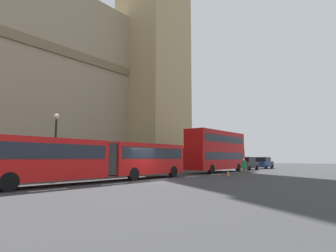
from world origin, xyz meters
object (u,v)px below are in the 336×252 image
articulated_bus (103,158)px  pedestrian_near_cones (244,167)px  traffic_cone_west (228,173)px  street_lamp (55,141)px  sedan_lead (247,164)px  sedan_trailing (264,163)px  double_decker_bus (217,150)px  traffic_cone_middle (244,172)px

articulated_bus → pedestrian_near_cones: articulated_bus is taller
articulated_bus → traffic_cone_west: articulated_bus is taller
street_lamp → articulated_bus: bearing=-75.4°
sedan_lead → sedan_trailing: 6.74m
double_decker_bus → sedan_trailing: double_decker_bus is taller
sedan_trailing → pedestrian_near_cones: (-22.91, -6.44, -0.00)m
articulated_bus → traffic_cone_west: (11.40, -4.31, -1.46)m
sedan_trailing → street_lamp: (-33.88, 4.66, 2.14)m
street_lamp → pedestrian_near_cones: street_lamp is taller
articulated_bus → sedan_lead: (25.96, -0.16, -0.83)m
articulated_bus → pedestrian_near_cones: 11.84m
street_lamp → pedestrian_near_cones: size_ratio=3.12×
double_decker_bus → sedan_trailing: (15.47, -0.15, -1.80)m
sedan_lead → traffic_cone_west: sedan_lead is taller
traffic_cone_west → traffic_cone_middle: 4.00m
double_decker_bus → street_lamp: street_lamp is taller
sedan_lead → pedestrian_near_cones: sedan_lead is taller
sedan_lead → pedestrian_near_cones: 17.40m
double_decker_bus → traffic_cone_middle: double_decker_bus is taller
sedan_lead → traffic_cone_west: 15.16m
double_decker_bus → traffic_cone_middle: size_ratio=18.39×
double_decker_bus → pedestrian_near_cones: 10.10m
sedan_trailing → traffic_cone_west: sedan_trailing is taller
double_decker_bus → traffic_cone_middle: (-1.85, -4.19, -2.43)m
double_decker_bus → traffic_cone_west: bearing=-143.6°
traffic_cone_middle → pedestrian_near_cones: pedestrian_near_cones is taller
traffic_cone_west → traffic_cone_middle: size_ratio=1.00×
sedan_trailing → traffic_cone_west: bearing=-169.0°
double_decker_bus → pedestrian_near_cones: double_decker_bus is taller
articulated_bus → traffic_cone_west: bearing=-20.7°
articulated_bus → double_decker_bus: double_decker_bus is taller
double_decker_bus → traffic_cone_west: size_ratio=18.39×
articulated_bus → sedan_trailing: size_ratio=3.82×
traffic_cone_west → traffic_cone_middle: (3.99, 0.13, 0.00)m
double_decker_bus → traffic_cone_middle: 5.18m
articulated_bus → traffic_cone_middle: (15.39, -4.18, -1.46)m
traffic_cone_west → sedan_lead: bearing=15.9°
street_lamp → pedestrian_near_cones: (10.97, -11.10, -2.14)m
pedestrian_near_cones → sedan_lead: bearing=21.7°
double_decker_bus → sedan_trailing: size_ratio=2.42×
articulated_bus → double_decker_bus: (17.24, 0.00, 0.96)m
sedan_trailing → traffic_cone_middle: size_ratio=7.59×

